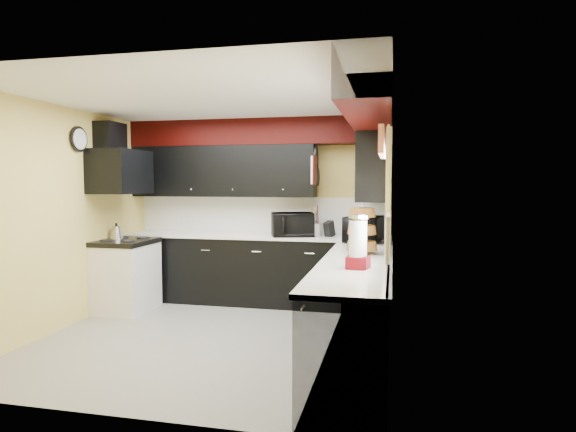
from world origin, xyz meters
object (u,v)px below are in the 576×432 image
object	(u,v)px
kettle	(116,232)
knife_block	(329,229)
toaster_oven	(293,224)
utensil_crock	(315,230)
microwave	(364,229)

from	to	relation	value
kettle	knife_block	bearing A→B (deg)	13.07
toaster_oven	knife_block	xyz separation A→B (m)	(0.48, 0.03, -0.05)
utensil_crock	knife_block	size ratio (longest dim) A/B	0.85
knife_block	microwave	bearing A→B (deg)	-19.76
kettle	utensil_crock	bearing A→B (deg)	14.38
toaster_oven	knife_block	distance (m)	0.49
microwave	knife_block	world-z (taller)	microwave
microwave	utensil_crock	bearing A→B (deg)	65.93
toaster_oven	utensil_crock	size ratio (longest dim) A/B	3.13
toaster_oven	kettle	distance (m)	2.29
utensil_crock	knife_block	bearing A→B (deg)	-4.81
microwave	knife_block	size ratio (longest dim) A/B	2.77
knife_block	kettle	distance (m)	2.76
microwave	knife_block	distance (m)	0.66
knife_block	toaster_oven	bearing A→B (deg)	-151.61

